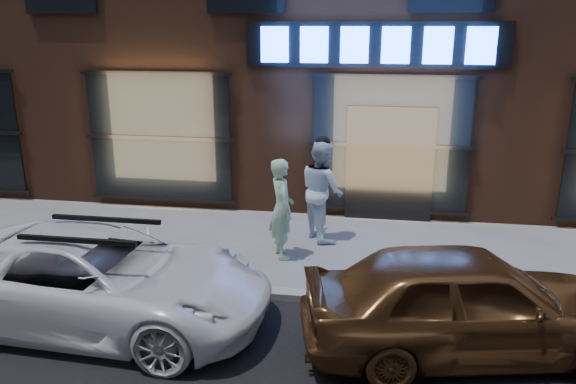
{
  "coord_description": "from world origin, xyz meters",
  "views": [
    {
      "loc": [
        -0.27,
        -7.59,
        3.98
      ],
      "look_at": [
        -1.76,
        1.6,
        1.2
      ],
      "focal_mm": 35.0,
      "sensor_mm": 36.0,
      "label": 1
    }
  ],
  "objects_px": {
    "white_suv": "(97,278)",
    "gold_sedan": "(468,302)",
    "man_bowtie": "(282,209)",
    "man_cap": "(322,190)"
  },
  "relations": [
    {
      "from": "man_cap",
      "to": "gold_sedan",
      "type": "height_order",
      "value": "man_cap"
    },
    {
      "from": "man_cap",
      "to": "white_suv",
      "type": "distance_m",
      "value": 4.6
    },
    {
      "from": "man_bowtie",
      "to": "white_suv",
      "type": "height_order",
      "value": "man_bowtie"
    },
    {
      "from": "man_cap",
      "to": "gold_sedan",
      "type": "relative_size",
      "value": 0.47
    },
    {
      "from": "man_bowtie",
      "to": "white_suv",
      "type": "distance_m",
      "value": 3.42
    },
    {
      "from": "man_bowtie",
      "to": "white_suv",
      "type": "relative_size",
      "value": 0.38
    },
    {
      "from": "man_cap",
      "to": "white_suv",
      "type": "xyz_separation_m",
      "value": [
        -2.69,
        -3.72,
        -0.3
      ]
    },
    {
      "from": "gold_sedan",
      "to": "man_cap",
      "type": "bearing_deg",
      "value": 19.12
    },
    {
      "from": "man_bowtie",
      "to": "gold_sedan",
      "type": "distance_m",
      "value": 3.86
    },
    {
      "from": "white_suv",
      "to": "gold_sedan",
      "type": "bearing_deg",
      "value": -87.12
    }
  ]
}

